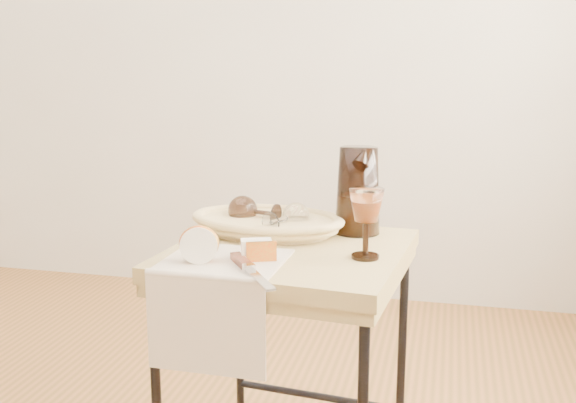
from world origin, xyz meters
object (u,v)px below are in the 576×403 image
(side_table, at_px, (290,378))
(goblet_lying_a, at_px, (257,212))
(apple_half, at_px, (199,243))
(table_knife, at_px, (250,269))
(tea_towel, at_px, (224,261))
(wine_goblet, at_px, (366,223))
(pitcher, at_px, (358,190))
(bread_basket, at_px, (267,225))
(goblet_lying_b, at_px, (285,219))

(side_table, height_order, goblet_lying_a, goblet_lying_a)
(apple_half, xyz_separation_m, table_knife, (0.14, -0.05, -0.03))
(goblet_lying_a, xyz_separation_m, table_knife, (0.09, -0.38, -0.04))
(tea_towel, distance_m, apple_half, 0.07)
(wine_goblet, xyz_separation_m, apple_half, (-0.36, -0.13, -0.04))
(wine_goblet, bearing_deg, pitcher, 102.56)
(tea_towel, height_order, bread_basket, bread_basket)
(tea_towel, xyz_separation_m, apple_half, (-0.05, -0.03, 0.05))
(pitcher, xyz_separation_m, wine_goblet, (0.05, -0.23, -0.03))
(wine_goblet, bearing_deg, apple_half, -159.78)
(side_table, bearing_deg, goblet_lying_b, 110.34)
(goblet_lying_a, bearing_deg, tea_towel, 105.61)
(bread_basket, distance_m, apple_half, 0.32)
(pitcher, bearing_deg, goblet_lying_b, -135.55)
(goblet_lying_a, distance_m, goblet_lying_b, 0.10)
(table_knife, bearing_deg, bread_basket, 154.84)
(bread_basket, distance_m, table_knife, 0.37)
(goblet_lying_a, bearing_deg, table_knife, 118.26)
(side_table, distance_m, pitcher, 0.53)
(tea_towel, bearing_deg, wine_goblet, 20.30)
(side_table, xyz_separation_m, tea_towel, (-0.12, -0.16, 0.36))
(tea_towel, xyz_separation_m, pitcher, (0.26, 0.34, 0.11))
(goblet_lying_a, bearing_deg, apple_half, 96.52)
(bread_basket, xyz_separation_m, pitcher, (0.24, 0.06, 0.09))
(goblet_lying_a, bearing_deg, wine_goblet, 163.77)
(wine_goblet, bearing_deg, goblet_lying_b, 147.16)
(goblet_lying_a, height_order, apple_half, goblet_lying_a)
(table_knife, bearing_deg, goblet_lying_b, 146.11)
(side_table, relative_size, tea_towel, 2.60)
(goblet_lying_a, bearing_deg, pitcher, -156.67)
(bread_basket, relative_size, goblet_lying_b, 3.20)
(bread_basket, distance_m, goblet_lying_a, 0.05)
(goblet_lying_b, relative_size, apple_half, 1.27)
(bread_basket, height_order, goblet_lying_b, goblet_lying_b)
(table_knife, bearing_deg, tea_towel, -167.32)
(goblet_lying_b, bearing_deg, apple_half, -179.87)
(side_table, relative_size, goblet_lying_b, 6.10)
(tea_towel, relative_size, apple_half, 2.98)
(tea_towel, height_order, wine_goblet, wine_goblet)
(tea_towel, height_order, goblet_lying_a, goblet_lying_a)
(apple_half, bearing_deg, bread_basket, 57.62)
(bread_basket, relative_size, wine_goblet, 2.20)
(wine_goblet, distance_m, apple_half, 0.39)
(side_table, xyz_separation_m, apple_half, (-0.17, -0.19, 0.40))
(wine_goblet, bearing_deg, goblet_lying_a, 149.56)
(apple_half, height_order, table_knife, apple_half)
(goblet_lying_a, bearing_deg, side_table, 146.92)
(pitcher, bearing_deg, tea_towel, -107.71)
(bread_basket, xyz_separation_m, wine_goblet, (0.29, -0.17, 0.06))
(pitcher, xyz_separation_m, apple_half, (-0.31, -0.37, -0.07))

